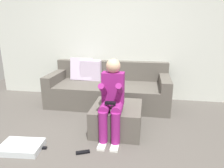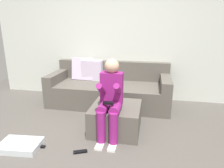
# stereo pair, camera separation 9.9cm
# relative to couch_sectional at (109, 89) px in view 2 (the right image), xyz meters

# --- Properties ---
(ground_plane) EXTENTS (6.63, 6.63, 0.00)m
(ground_plane) POSITION_rel_couch_sectional_xyz_m (-0.05, -1.72, -0.30)
(ground_plane) COLOR #544F49
(wall_back) EXTENTS (5.10, 0.10, 2.59)m
(wall_back) POSITION_rel_couch_sectional_xyz_m (-0.05, 0.47, 0.99)
(wall_back) COLOR silver
(wall_back) RESTS_ON ground_plane
(couch_sectional) EXTENTS (2.32, 0.96, 0.88)m
(couch_sectional) POSITION_rel_couch_sectional_xyz_m (0.00, 0.00, 0.00)
(couch_sectional) COLOR #59544C
(couch_sectional) RESTS_ON ground_plane
(ottoman) EXTENTS (0.71, 0.72, 0.39)m
(ottoman) POSITION_rel_couch_sectional_xyz_m (0.34, -1.07, -0.10)
(ottoman) COLOR #59544C
(ottoman) RESTS_ON ground_plane
(person_seated) EXTENTS (0.30, 0.58, 1.10)m
(person_seated) POSITION_rel_couch_sectional_xyz_m (0.29, -1.27, 0.28)
(person_seated) COLOR #8C1E72
(person_seated) RESTS_ON ground_plane
(storage_bin) EXTENTS (0.54, 0.40, 0.08)m
(storage_bin) POSITION_rel_couch_sectional_xyz_m (-0.79, -1.78, -0.26)
(storage_bin) COLOR silver
(storage_bin) RESTS_ON ground_plane
(remote_near_ottoman) EXTENTS (0.18, 0.12, 0.02)m
(remote_near_ottoman) POSITION_rel_couch_sectional_xyz_m (0.00, -1.72, -0.29)
(remote_near_ottoman) COLOR black
(remote_near_ottoman) RESTS_ON ground_plane
(remote_by_storage_bin) EXTENTS (0.18, 0.07, 0.02)m
(remote_by_storage_bin) POSITION_rel_couch_sectional_xyz_m (-0.57, -1.72, -0.29)
(remote_by_storage_bin) COLOR black
(remote_by_storage_bin) RESTS_ON ground_plane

